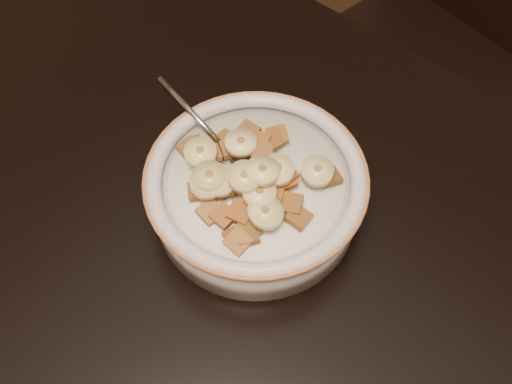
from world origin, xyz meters
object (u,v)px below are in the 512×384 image
Objects in this scene: spoon at (234,158)px; table at (154,314)px; chair at (422,50)px; cereal_bowl at (256,195)px.

table is at bearing 18.15° from spoon.
cereal_bowl is (0.08, -0.63, 0.32)m from chair.
spoon is (-0.02, 0.15, 0.07)m from table.
spoon is at bearing 170.51° from cereal_bowl.
cereal_bowl is (0.01, 0.15, 0.04)m from table.
table is at bearing -93.74° from cereal_bowl.
chair is at bearing 97.50° from cereal_bowl.
chair reaches higher than spoon.
table is 1.54× the size of chair.
chair reaches higher than cereal_bowl.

